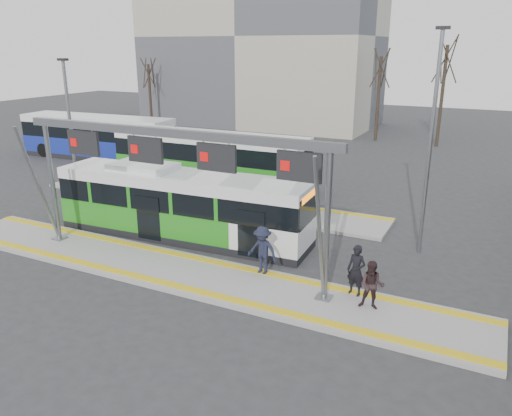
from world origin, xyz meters
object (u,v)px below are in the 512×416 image
(gantry, at_px, (171,158))
(passenger_a, at_px, (356,270))
(passenger_b, at_px, (372,285))
(hero_bus, at_px, (182,205))
(passenger_c, at_px, (262,250))

(gantry, bearing_deg, passenger_a, 6.53)
(passenger_b, bearing_deg, hero_bus, 155.27)
(hero_bus, xyz_separation_m, passenger_a, (8.45, -2.22, -0.42))
(gantry, relative_size, passenger_a, 7.44)
(passenger_a, bearing_deg, gantry, -161.83)
(gantry, distance_m, passenger_a, 7.49)
(hero_bus, bearing_deg, passenger_b, -20.81)
(gantry, relative_size, passenger_b, 8.16)
(passenger_a, bearing_deg, passenger_b, -33.26)
(hero_bus, relative_size, passenger_c, 6.41)
(passenger_c, bearing_deg, hero_bus, 161.12)
(hero_bus, bearing_deg, passenger_a, -17.84)
(gantry, xyz_separation_m, passenger_c, (3.20, 0.85, -3.24))
(passenger_c, bearing_deg, gantry, -160.71)
(gantry, bearing_deg, passenger_c, 14.79)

